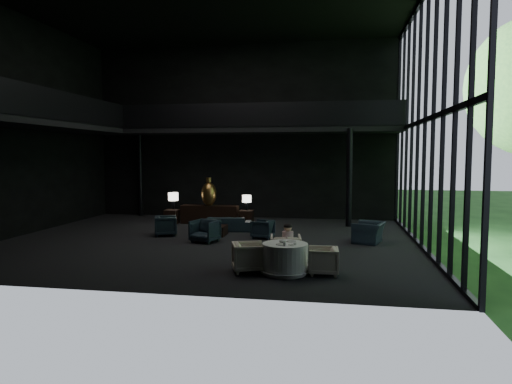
% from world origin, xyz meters
% --- Properties ---
extents(floor, '(14.00, 12.00, 0.02)m').
position_xyz_m(floor, '(0.00, 0.00, 0.00)').
color(floor, black).
rests_on(floor, ground).
extents(ceiling, '(14.00, 12.00, 0.02)m').
position_xyz_m(ceiling, '(0.00, 0.00, 8.00)').
color(ceiling, black).
rests_on(ceiling, ground).
extents(wall_back, '(14.00, 0.04, 8.00)m').
position_xyz_m(wall_back, '(0.00, 6.00, 4.00)').
color(wall_back, black).
rests_on(wall_back, ground).
extents(wall_front, '(14.00, 0.04, 8.00)m').
position_xyz_m(wall_front, '(0.00, -6.00, 4.00)').
color(wall_front, black).
rests_on(wall_front, ground).
extents(wall_left, '(0.04, 12.00, 8.00)m').
position_xyz_m(wall_left, '(-7.00, 0.00, 4.00)').
color(wall_left, black).
rests_on(wall_left, ground).
extents(curtain_wall, '(0.20, 12.00, 8.00)m').
position_xyz_m(curtain_wall, '(6.95, 0.00, 4.00)').
color(curtain_wall, black).
rests_on(curtain_wall, ground).
extents(mezzanine_left, '(2.00, 12.00, 0.25)m').
position_xyz_m(mezzanine_left, '(-6.00, 0.00, 4.00)').
color(mezzanine_left, black).
rests_on(mezzanine_left, wall_left).
extents(mezzanine_back, '(12.00, 2.00, 0.25)m').
position_xyz_m(mezzanine_back, '(1.00, 5.00, 4.00)').
color(mezzanine_back, black).
rests_on(mezzanine_back, wall_back).
extents(railing_left, '(0.06, 12.00, 1.00)m').
position_xyz_m(railing_left, '(-5.00, 0.00, 4.60)').
color(railing_left, black).
rests_on(railing_left, mezzanine_left).
extents(railing_back, '(12.00, 0.06, 1.00)m').
position_xyz_m(railing_back, '(1.00, 4.00, 4.60)').
color(railing_back, black).
rests_on(railing_back, mezzanine_back).
extents(column_nw, '(0.24, 0.24, 4.00)m').
position_xyz_m(column_nw, '(-5.00, 5.70, 2.00)').
color(column_nw, black).
rests_on(column_nw, floor).
extents(column_ne, '(0.24, 0.24, 4.00)m').
position_xyz_m(column_ne, '(4.80, 4.00, 2.00)').
color(column_ne, black).
rests_on(column_ne, floor).
extents(console, '(2.45, 0.56, 0.78)m').
position_xyz_m(console, '(-1.01, 3.73, 0.39)').
color(console, black).
rests_on(console, floor).
extents(bronze_urn, '(0.64, 0.64, 1.20)m').
position_xyz_m(bronze_urn, '(-1.01, 3.61, 1.29)').
color(bronze_urn, '#AB6B2A').
rests_on(bronze_urn, console).
extents(side_table_left, '(0.54, 0.54, 0.60)m').
position_xyz_m(side_table_left, '(-2.61, 3.45, 0.30)').
color(side_table_left, black).
rests_on(side_table_left, floor).
extents(table_lamp_left, '(0.42, 0.42, 0.71)m').
position_xyz_m(table_lamp_left, '(-2.61, 3.67, 1.11)').
color(table_lamp_left, black).
rests_on(table_lamp_left, side_table_left).
extents(side_table_right, '(0.56, 0.56, 0.61)m').
position_xyz_m(side_table_right, '(0.59, 3.65, 0.31)').
color(side_table_right, black).
rests_on(side_table_right, floor).
extents(table_lamp_right, '(0.38, 0.38, 0.63)m').
position_xyz_m(table_lamp_right, '(0.59, 3.75, 1.06)').
color(table_lamp_right, black).
rests_on(table_lamp_right, side_table_right).
extents(sofa, '(1.76, 0.70, 0.67)m').
position_xyz_m(sofa, '(0.13, 2.07, 0.33)').
color(sofa, black).
rests_on(sofa, floor).
extents(lounge_armchair_west, '(0.96, 0.99, 0.80)m').
position_xyz_m(lounge_armchair_west, '(-1.81, 0.70, 0.40)').
color(lounge_armchair_west, black).
rests_on(lounge_armchair_west, floor).
extents(lounge_armchair_east, '(0.70, 0.73, 0.65)m').
position_xyz_m(lounge_armchair_east, '(1.73, 0.77, 0.33)').
color(lounge_armchair_east, '#16242C').
rests_on(lounge_armchair_east, floor).
extents(lounge_armchair_south, '(1.05, 1.01, 0.88)m').
position_xyz_m(lounge_armchair_south, '(-0.07, -0.28, 0.44)').
color(lounge_armchair_south, black).
rests_on(lounge_armchair_south, floor).
extents(window_armchair, '(0.97, 1.21, 0.92)m').
position_xyz_m(window_armchair, '(5.36, 0.52, 0.46)').
color(window_armchair, black).
rests_on(window_armchair, floor).
extents(coffee_table, '(0.80, 0.80, 0.35)m').
position_xyz_m(coffee_table, '(-0.06, 1.02, 0.18)').
color(coffee_table, black).
rests_on(coffee_table, floor).
extents(dining_table, '(1.28, 1.28, 0.75)m').
position_xyz_m(dining_table, '(3.02, -3.86, 0.33)').
color(dining_table, white).
rests_on(dining_table, floor).
extents(dining_chair_north, '(0.98, 0.93, 0.91)m').
position_xyz_m(dining_chair_north, '(2.92, -2.77, 0.45)').
color(dining_chair_north, beige).
rests_on(dining_chair_north, floor).
extents(dining_chair_east, '(0.66, 0.70, 0.70)m').
position_xyz_m(dining_chair_east, '(3.95, -3.79, 0.35)').
color(dining_chair_east, tan).
rests_on(dining_chair_east, floor).
extents(dining_chair_west, '(0.97, 1.00, 0.83)m').
position_xyz_m(dining_chair_west, '(2.10, -3.83, 0.42)').
color(dining_chair_west, '#C2B49F').
rests_on(dining_chair_west, floor).
extents(child, '(0.30, 0.30, 0.65)m').
position_xyz_m(child, '(2.99, -2.86, 0.77)').
color(child, '#E9A6C2').
rests_on(child, dining_chair_north).
extents(plate_a, '(0.28, 0.28, 0.02)m').
position_xyz_m(plate_a, '(2.94, -4.03, 0.76)').
color(plate_a, white).
rests_on(plate_a, dining_table).
extents(plate_b, '(0.26, 0.26, 0.02)m').
position_xyz_m(plate_b, '(3.15, -3.60, 0.76)').
color(plate_b, white).
rests_on(plate_b, dining_table).
extents(saucer, '(0.18, 0.18, 0.01)m').
position_xyz_m(saucer, '(3.20, -4.03, 0.76)').
color(saucer, white).
rests_on(saucer, dining_table).
extents(coffee_cup, '(0.09, 0.09, 0.05)m').
position_xyz_m(coffee_cup, '(3.28, -4.03, 0.79)').
color(coffee_cup, white).
rests_on(coffee_cup, saucer).
extents(cereal_bowl, '(0.18, 0.18, 0.09)m').
position_xyz_m(cereal_bowl, '(2.95, -3.81, 0.79)').
color(cereal_bowl, white).
rests_on(cereal_bowl, dining_table).
extents(cream_pot, '(0.09, 0.09, 0.08)m').
position_xyz_m(cream_pot, '(3.03, -4.16, 0.79)').
color(cream_pot, '#99999E').
rests_on(cream_pot, dining_table).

